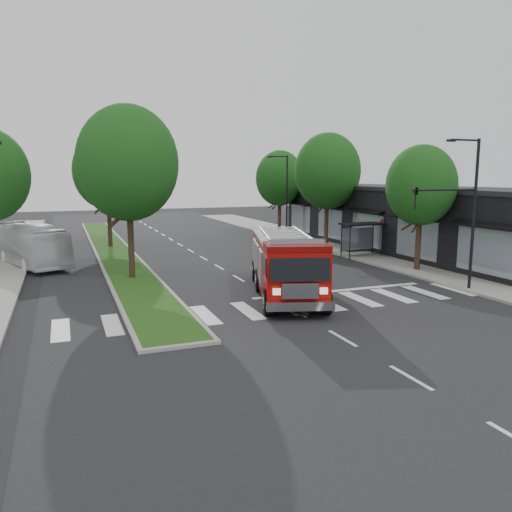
{
  "coord_description": "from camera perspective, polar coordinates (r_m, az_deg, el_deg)",
  "views": [
    {
      "loc": [
        -9.64,
        -23.77,
        6.11
      ],
      "look_at": [
        0.02,
        1.15,
        1.8
      ],
      "focal_mm": 35.0,
      "sensor_mm": 36.0,
      "label": 1
    }
  ],
  "objects": [
    {
      "name": "tree_median_far",
      "position": [
        43.92,
        -16.65,
        9.28
      ],
      "size": [
        5.6,
        5.6,
        9.72
      ],
      "color": "black",
      "rests_on": "ground"
    },
    {
      "name": "fire_engine",
      "position": [
        25.6,
        3.44,
        -0.99
      ],
      "size": [
        5.54,
        10.05,
        3.34
      ],
      "rotation": [
        0.0,
        0.0,
        -0.3
      ],
      "color": "#670705",
      "rests_on": "ground"
    },
    {
      "name": "median",
      "position": [
        42.36,
        -16.03,
        0.62
      ],
      "size": [
        3.0,
        50.0,
        0.15
      ],
      "color": "gray",
      "rests_on": "ground"
    },
    {
      "name": "tree_right_far",
      "position": [
        52.24,
        2.72,
        8.85
      ],
      "size": [
        5.0,
        5.0,
        8.73
      ],
      "color": "black",
      "rests_on": "ground"
    },
    {
      "name": "tree_right_near",
      "position": [
        33.34,
        18.35,
        7.67
      ],
      "size": [
        4.4,
        4.4,
        8.05
      ],
      "color": "black",
      "rests_on": "ground"
    },
    {
      "name": "streetlight_right_far",
      "position": [
        48.15,
        3.39,
        7.2
      ],
      "size": [
        2.11,
        0.2,
        8.0
      ],
      "color": "black",
      "rests_on": "ground"
    },
    {
      "name": "bus_shelter",
      "position": [
        38.33,
        11.91,
        2.87
      ],
      "size": [
        3.2,
        1.6,
        2.61
      ],
      "color": "black",
      "rests_on": "ground"
    },
    {
      "name": "city_bus",
      "position": [
        37.87,
        -24.58,
        1.22
      ],
      "size": [
        5.74,
        10.43,
        2.85
      ],
      "primitive_type": "imported",
      "rotation": [
        0.0,
        0.0,
        0.35
      ],
      "color": "silver",
      "rests_on": "ground"
    },
    {
      "name": "streetlight_right_near",
      "position": [
        27.99,
        22.42,
        5.52
      ],
      "size": [
        4.08,
        0.22,
        8.0
      ],
      "color": "black",
      "rests_on": "ground"
    },
    {
      "name": "tree_right_mid",
      "position": [
        43.29,
        8.17,
        9.57
      ],
      "size": [
        5.6,
        5.6,
        9.72
      ],
      "color": "black",
      "rests_on": "ground"
    },
    {
      "name": "sidewalk_right",
      "position": [
        40.83,
        11.93,
        0.46
      ],
      "size": [
        5.0,
        80.0,
        0.15
      ],
      "primitive_type": "cube",
      "color": "gray",
      "rests_on": "ground"
    },
    {
      "name": "ground",
      "position": [
        26.37,
        0.87,
        -4.24
      ],
      "size": [
        140.0,
        140.0,
        0.0
      ],
      "primitive_type": "plane",
      "color": "black",
      "rests_on": "ground"
    },
    {
      "name": "tree_median_near",
      "position": [
        30.0,
        -14.44,
        10.22
      ],
      "size": [
        5.8,
        5.8,
        10.16
      ],
      "color": "black",
      "rests_on": "ground"
    },
    {
      "name": "storefront_row",
      "position": [
        43.16,
        17.07,
        3.96
      ],
      "size": [
        8.0,
        30.0,
        5.0
      ],
      "primitive_type": "cube",
      "color": "black",
      "rests_on": "ground"
    }
  ]
}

